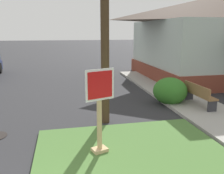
{
  "coord_description": "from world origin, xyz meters",
  "views": [
    {
      "loc": [
        0.87,
        -2.44,
        2.99
      ],
      "look_at": [
        2.26,
        4.12,
        1.4
      ],
      "focal_mm": 38.03,
      "sensor_mm": 36.0,
      "label": 1
    }
  ],
  "objects": [
    {
      "name": "stop_sign",
      "position": [
        1.69,
        2.86,
        1.09
      ],
      "size": [
        0.7,
        0.38,
        2.07
      ],
      "color": "tan",
      "rests_on": "grass_corner_patch"
    },
    {
      "name": "shrub_by_curb",
      "position": [
        5.22,
        6.41,
        0.56
      ],
      "size": [
        1.4,
        1.4,
        1.12
      ],
      "primitive_type": "ellipsoid",
      "color": "#306D23",
      "rests_on": "ground"
    },
    {
      "name": "street_bench",
      "position": [
        6.07,
        5.66,
        0.59
      ],
      "size": [
        0.43,
        1.77,
        0.85
      ],
      "color": "brown",
      "rests_on": "sidewalk_strip"
    },
    {
      "name": "sidewalk_strip",
      "position": [
        6.05,
        5.73,
        0.06
      ],
      "size": [
        2.2,
        16.65,
        0.12
      ],
      "primitive_type": "cube",
      "color": "#9E9B93",
      "rests_on": "ground"
    }
  ]
}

